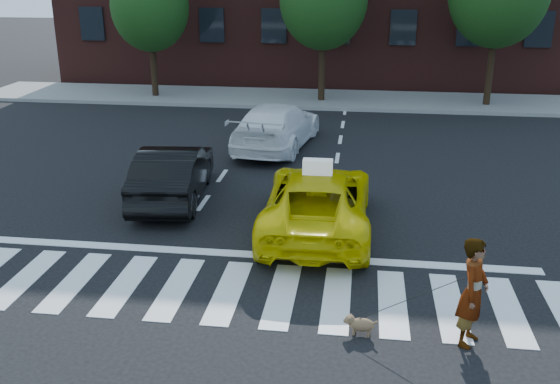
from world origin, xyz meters
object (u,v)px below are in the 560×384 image
at_px(taxi, 318,200).
at_px(dog, 359,324).
at_px(black_sedan, 173,173).
at_px(woman, 473,292).
at_px(white_suv, 277,126).

height_order(taxi, dog, taxi).
height_order(black_sedan, woman, woman).
height_order(taxi, black_sedan, black_sedan).
bearing_deg(black_sedan, white_suv, -116.66).
xyz_separation_m(taxi, black_sedan, (-3.81, 1.46, 0.01)).
height_order(black_sedan, dog, black_sedan).
relative_size(taxi, white_suv, 1.00).
bearing_deg(white_suv, taxi, 113.47).
bearing_deg(taxi, black_sedan, -21.81).
height_order(woman, dog, woman).
bearing_deg(woman, dog, 113.89).
xyz_separation_m(taxi, woman, (2.75, -4.23, 0.20)).
bearing_deg(dog, woman, 7.27).
height_order(white_suv, dog, white_suv).
distance_m(white_suv, dog, 11.26).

